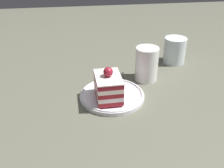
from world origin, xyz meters
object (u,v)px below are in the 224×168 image
Objects in this scene: drink_glass_far at (174,52)px; drink_glass_near at (146,65)px; fork at (114,81)px; cake_slice at (108,86)px; dessert_plate at (112,95)px.

drink_glass_near is at bearing -50.28° from drink_glass_far.
fork is at bearing -72.87° from drink_glass_near.
drink_glass_near is 0.18m from drink_glass_far.
drink_glass_near reaches higher than drink_glass_far.
fork is 0.12m from drink_glass_near.
cake_slice is 0.18m from drink_glass_near.
fork is 1.11× the size of drink_glass_far.
cake_slice is at bearing -20.96° from fork.
drink_glass_far is (-0.12, 0.14, -0.01)m from drink_glass_near.
cake_slice is at bearing -50.65° from drink_glass_far.
cake_slice and drink_glass_near have the same top height.
drink_glass_near reaches higher than dessert_plate.
dessert_plate is 0.05m from cake_slice.
fork is (-0.08, 0.03, -0.03)m from cake_slice.
drink_glass_far reaches higher than dessert_plate.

